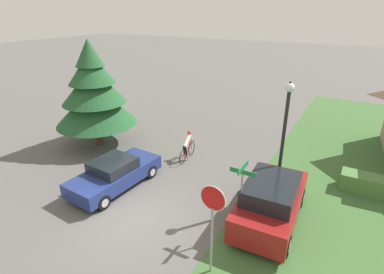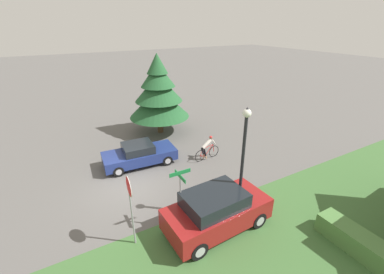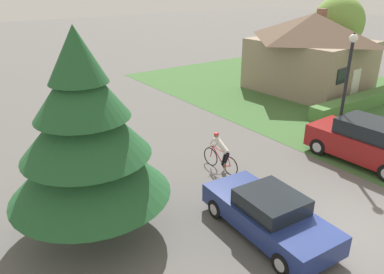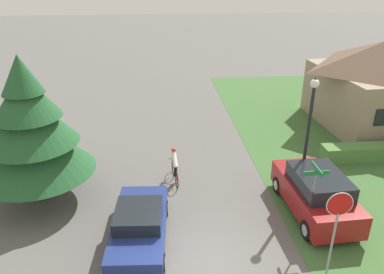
{
  "view_description": "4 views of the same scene",
  "coord_description": "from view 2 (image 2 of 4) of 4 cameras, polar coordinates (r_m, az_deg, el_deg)",
  "views": [
    {
      "loc": [
        6.75,
        -7.17,
        7.45
      ],
      "look_at": [
        0.16,
        4.46,
        1.72
      ],
      "focal_mm": 28.0,
      "sensor_mm": 36.0,
      "label": 1
    },
    {
      "loc": [
        11.57,
        -2.65,
        8.0
      ],
      "look_at": [
        -1.93,
        4.89,
        1.07
      ],
      "focal_mm": 24.0,
      "sensor_mm": 36.0,
      "label": 2
    },
    {
      "loc": [
        -9.21,
        -4.91,
        7.05
      ],
      "look_at": [
        -1.24,
        6.22,
        1.24
      ],
      "focal_mm": 35.0,
      "sensor_mm": 36.0,
      "label": 3
    },
    {
      "loc": [
        -1.19,
        -9.39,
        8.88
      ],
      "look_at": [
        0.31,
        6.41,
        1.61
      ],
      "focal_mm": 35.0,
      "sensor_mm": 36.0,
      "label": 4
    }
  ],
  "objects": [
    {
      "name": "ground_plane",
      "position": [
        14.31,
        -13.7,
        -10.63
      ],
      "size": [
        140.0,
        140.0,
        0.0
      ],
      "primitive_type": "plane",
      "color": "#5B5956"
    },
    {
      "name": "street_name_sign",
      "position": [
        10.39,
        -2.58,
        -11.65
      ],
      "size": [
        0.9,
        0.9,
        2.79
      ],
      "color": "gray",
      "rests_on": "ground"
    },
    {
      "name": "sedan_left_lane",
      "position": [
        15.93,
        -11.6,
        -3.82
      ],
      "size": [
        2.09,
        4.43,
        1.37
      ],
      "rotation": [
        0.0,
        0.0,
        1.51
      ],
      "color": "navy",
      "rests_on": "ground"
    },
    {
      "name": "street_lamp",
      "position": [
        10.46,
        11.34,
        -3.31
      ],
      "size": [
        0.34,
        0.34,
        5.14
      ],
      "color": "black",
      "rests_on": "ground"
    },
    {
      "name": "conifer_tall_near",
      "position": [
        19.65,
        -7.45,
        9.63
      ],
      "size": [
        4.54,
        4.54,
        6.05
      ],
      "color": "#4C3823",
      "rests_on": "ground"
    },
    {
      "name": "parked_suv_right",
      "position": [
        11.06,
        5.51,
        -16.03
      ],
      "size": [
        2.19,
        4.52,
        1.81
      ],
      "rotation": [
        0.0,
        0.0,
        1.61
      ],
      "color": "maroon",
      "rests_on": "ground"
    },
    {
      "name": "cyclist",
      "position": [
        16.19,
        3.36,
        -2.58
      ],
      "size": [
        0.44,
        1.87,
        1.54
      ],
      "rotation": [
        0.0,
        0.0,
        1.66
      ],
      "color": "black",
      "rests_on": "ground"
    },
    {
      "name": "stop_sign",
      "position": [
        9.8,
        -13.6,
        -12.94
      ],
      "size": [
        0.79,
        0.07,
        3.07
      ],
      "rotation": [
        0.0,
        0.0,
        3.1
      ],
      "color": "gray",
      "rests_on": "ground"
    }
  ]
}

